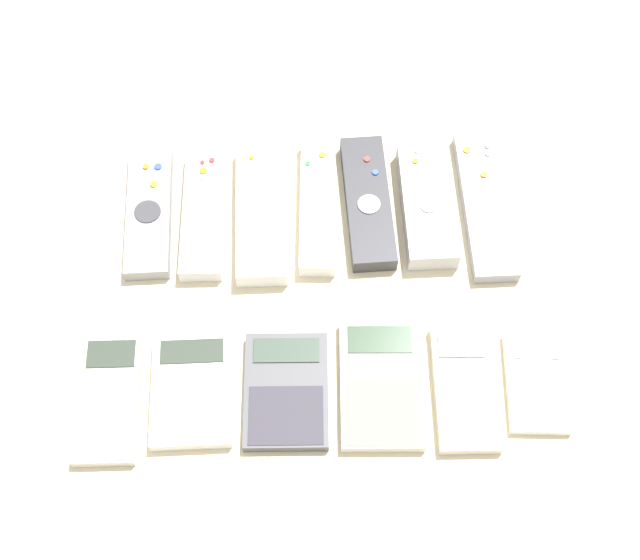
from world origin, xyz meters
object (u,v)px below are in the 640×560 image
object	(u,v)px
remote_5	(427,205)
calculator_0	(109,399)
calculator_1	(192,391)
remote_2	(261,212)
calculator_3	(381,384)
remote_3	(316,205)
remote_1	(204,213)
remote_4	(368,202)
remote_6	(485,205)
calculator_2	(286,391)
calculator_5	(536,383)
remote_0	(149,212)
calculator_4	(465,388)

from	to	relation	value
remote_5	calculator_0	bearing A→B (deg)	-148.29
remote_5	calculator_1	size ratio (longest dim) A/B	1.30
remote_2	calculator_3	distance (m)	0.25
remote_2	remote_3	world-z (taller)	remote_2
remote_1	remote_2	size ratio (longest dim) A/B	0.93
remote_1	remote_4	size ratio (longest dim) A/B	0.97
remote_4	remote_5	bearing A→B (deg)	-8.29
remote_6	calculator_2	bearing A→B (deg)	-137.56
remote_6	calculator_5	world-z (taller)	remote_6
calculator_3	calculator_0	bearing A→B (deg)	-177.01
remote_0	remote_3	world-z (taller)	remote_3
remote_6	calculator_3	world-z (taller)	remote_6
remote_6	calculator_5	xyz separation A→B (m)	(0.03, -0.23, -0.00)
remote_4	calculator_4	bearing A→B (deg)	-71.46
remote_1	remote_2	bearing A→B (deg)	-0.97
remote_4	calculator_0	world-z (taller)	remote_4
remote_4	remote_1	bearing A→B (deg)	-179.81
remote_4	calculator_2	xyz separation A→B (m)	(-0.10, -0.23, -0.00)
calculator_1	remote_3	bearing A→B (deg)	57.99
remote_4	calculator_4	size ratio (longest dim) A/B	1.26
calculator_4	remote_5	bearing A→B (deg)	96.14
remote_5	remote_6	bearing A→B (deg)	-0.02
remote_5	remote_0	bearing A→B (deg)	178.44
remote_3	calculator_2	bearing A→B (deg)	-97.34
remote_0	calculator_0	size ratio (longest dim) A/B	1.23
remote_0	calculator_5	xyz separation A→B (m)	(0.43, -0.23, -0.00)
remote_2	remote_0	bearing A→B (deg)	176.33
remote_2	remote_6	world-z (taller)	remote_2
calculator_5	remote_1	bearing A→B (deg)	151.37
remote_1	calculator_1	size ratio (longest dim) A/B	1.38
remote_4	remote_6	world-z (taller)	remote_4
remote_0	calculator_4	size ratio (longest dim) A/B	1.24
calculator_1	remote_4	bearing A→B (deg)	48.28
remote_5	calculator_5	xyz separation A→B (m)	(0.10, -0.23, -0.01)
remote_6	calculator_0	distance (m)	0.49
remote_6	remote_4	bearing A→B (deg)	176.48
remote_4	remote_6	bearing A→B (deg)	-4.89
remote_4	calculator_1	world-z (taller)	remote_4
remote_1	remote_0	bearing A→B (deg)	176.25
remote_5	calculator_2	xyz separation A→B (m)	(-0.17, -0.23, -0.01)
remote_3	remote_2	bearing A→B (deg)	-169.57
remote_1	calculator_5	world-z (taller)	remote_1
remote_1	calculator_0	distance (m)	0.25
remote_4	calculator_0	xyz separation A→B (m)	(-0.29, -0.24, -0.00)
calculator_2	calculator_4	size ratio (longest dim) A/B	0.92
remote_3	calculator_4	size ratio (longest dim) A/B	1.30
calculator_2	calculator_5	bearing A→B (deg)	1.36
remote_5	calculator_3	bearing A→B (deg)	-107.97
calculator_5	calculator_3	bearing A→B (deg)	-178.02
remote_3	remote_5	bearing A→B (deg)	-0.27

